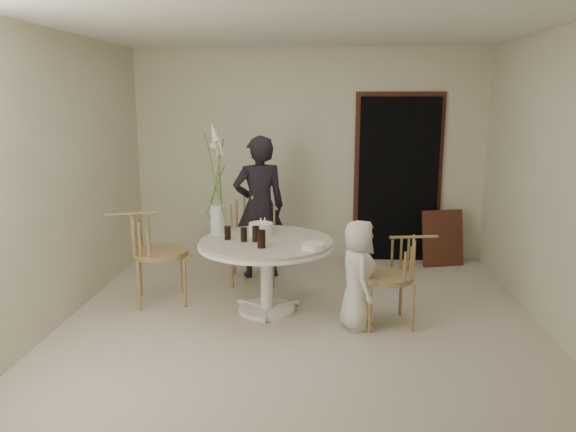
# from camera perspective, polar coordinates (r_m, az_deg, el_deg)

# --- Properties ---
(ground) EXTENTS (4.50, 4.50, 0.00)m
(ground) POSITION_cam_1_polar(r_m,az_deg,el_deg) (5.44, 1.30, -10.66)
(ground) COLOR beige
(ground) RESTS_ON ground
(room_shell) EXTENTS (4.50, 4.50, 4.50)m
(room_shell) POSITION_cam_1_polar(r_m,az_deg,el_deg) (5.04, 1.39, 6.57)
(room_shell) COLOR white
(room_shell) RESTS_ON ground
(doorway) EXTENTS (1.00, 0.10, 2.10)m
(doorway) POSITION_cam_1_polar(r_m,az_deg,el_deg) (7.34, 11.11, 3.61)
(doorway) COLOR black
(doorway) RESTS_ON ground
(door_trim) EXTENTS (1.12, 0.03, 2.22)m
(door_trim) POSITION_cam_1_polar(r_m,az_deg,el_deg) (7.38, 11.09, 4.11)
(door_trim) COLOR #5B2C1F
(door_trim) RESTS_ON ground
(table) EXTENTS (1.33, 1.33, 0.73)m
(table) POSITION_cam_1_polar(r_m,az_deg,el_deg) (5.50, -2.21, -3.62)
(table) COLOR white
(table) RESTS_ON ground
(picture_frame) EXTENTS (0.55, 0.28, 0.70)m
(picture_frame) POSITION_cam_1_polar(r_m,az_deg,el_deg) (7.34, 15.44, -2.17)
(picture_frame) COLOR #5B2C1F
(picture_frame) RESTS_ON ground
(chair_far) EXTENTS (0.59, 0.63, 1.00)m
(chair_far) POSITION_cam_1_polar(r_m,az_deg,el_deg) (6.55, -3.60, -0.81)
(chair_far) COLOR tan
(chair_far) RESTS_ON ground
(chair_right) EXTENTS (0.56, 0.52, 0.86)m
(chair_right) POSITION_cam_1_polar(r_m,az_deg,el_deg) (5.32, 11.32, -5.09)
(chair_right) COLOR tan
(chair_right) RESTS_ON ground
(chair_left) EXTENTS (0.67, 0.65, 0.97)m
(chair_left) POSITION_cam_1_polar(r_m,az_deg,el_deg) (5.90, -14.18, -2.77)
(chair_left) COLOR tan
(chair_left) RESTS_ON ground
(girl) EXTENTS (0.70, 0.56, 1.67)m
(girl) POSITION_cam_1_polar(r_m,az_deg,el_deg) (6.56, -2.94, 0.90)
(girl) COLOR black
(girl) RESTS_ON ground
(boy) EXTENTS (0.39, 0.54, 1.02)m
(boy) POSITION_cam_1_polar(r_m,az_deg,el_deg) (5.19, 7.13, -5.93)
(boy) COLOR silver
(boy) RESTS_ON ground
(birthday_cake) EXTENTS (0.24, 0.24, 0.17)m
(birthday_cake) POSITION_cam_1_polar(r_m,az_deg,el_deg) (5.70, -2.78, -1.28)
(birthday_cake) COLOR white
(birthday_cake) RESTS_ON table
(cola_tumbler_a) EXTENTS (0.08, 0.08, 0.15)m
(cola_tumbler_a) POSITION_cam_1_polar(r_m,az_deg,el_deg) (5.41, -3.29, -1.84)
(cola_tumbler_a) COLOR black
(cola_tumbler_a) RESTS_ON table
(cola_tumbler_b) EXTENTS (0.09, 0.09, 0.17)m
(cola_tumbler_b) POSITION_cam_1_polar(r_m,az_deg,el_deg) (5.18, -2.71, -2.36)
(cola_tumbler_b) COLOR black
(cola_tumbler_b) RESTS_ON table
(cola_tumbler_c) EXTENTS (0.07, 0.07, 0.13)m
(cola_tumbler_c) POSITION_cam_1_polar(r_m,az_deg,el_deg) (5.51, -6.15, -1.70)
(cola_tumbler_c) COLOR black
(cola_tumbler_c) RESTS_ON table
(cola_tumbler_d) EXTENTS (0.08, 0.08, 0.14)m
(cola_tumbler_d) POSITION_cam_1_polar(r_m,az_deg,el_deg) (5.43, -4.51, -1.89)
(cola_tumbler_d) COLOR black
(cola_tumbler_d) RESTS_ON table
(plate_stack) EXTENTS (0.24, 0.24, 0.05)m
(plate_stack) POSITION_cam_1_polar(r_m,az_deg,el_deg) (5.15, 2.58, -3.08)
(plate_stack) COLOR white
(plate_stack) RESTS_ON table
(flower_vase) EXTENTS (0.16, 0.16, 1.13)m
(flower_vase) POSITION_cam_1_polar(r_m,az_deg,el_deg) (5.66, -7.16, 2.07)
(flower_vase) COLOR silver
(flower_vase) RESTS_ON table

